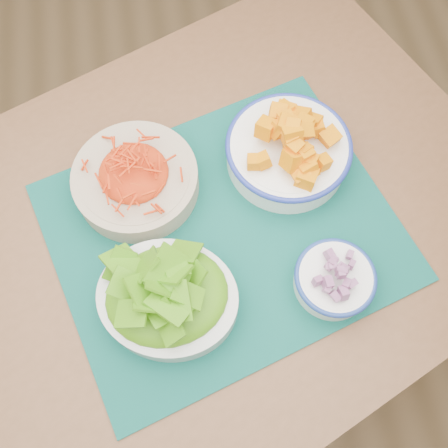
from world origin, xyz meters
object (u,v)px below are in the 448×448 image
(squash_bowl, at_px, (289,146))
(lettuce_bowl, at_px, (167,296))
(placemat, at_px, (224,231))
(carrot_bowl, at_px, (135,177))
(table, at_px, (180,257))
(onion_bowl, at_px, (335,278))

(squash_bowl, relative_size, lettuce_bowl, 0.87)
(placemat, xyz_separation_m, squash_bowl, (0.13, 0.12, 0.05))
(carrot_bowl, xyz_separation_m, lettuce_bowl, (0.03, -0.22, 0.01))
(table, height_order, lettuce_bowl, lettuce_bowl)
(table, relative_size, placemat, 2.50)
(carrot_bowl, bearing_deg, placemat, -38.01)
(placemat, bearing_deg, carrot_bowl, 125.65)
(placemat, xyz_separation_m, carrot_bowl, (-0.14, 0.11, 0.04))
(placemat, relative_size, onion_bowl, 3.60)
(squash_bowl, height_order, lettuce_bowl, squash_bowl)
(lettuce_bowl, bearing_deg, squash_bowl, 62.92)
(carrot_bowl, bearing_deg, onion_bowl, -37.72)
(carrot_bowl, height_order, squash_bowl, squash_bowl)
(lettuce_bowl, relative_size, onion_bowl, 1.71)
(placemat, height_order, lettuce_bowl, lettuce_bowl)
(table, relative_size, squash_bowl, 6.02)
(carrot_bowl, height_order, lettuce_bowl, lettuce_bowl)
(placemat, xyz_separation_m, onion_bowl, (0.16, -0.12, 0.03))
(lettuce_bowl, bearing_deg, placemat, 65.32)
(placemat, bearing_deg, onion_bowl, -53.82)
(lettuce_bowl, bearing_deg, carrot_bowl, 117.20)
(onion_bowl, bearing_deg, squash_bowl, 95.86)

